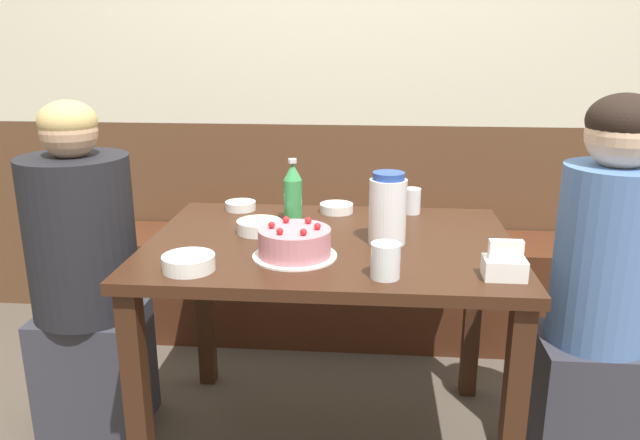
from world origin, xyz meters
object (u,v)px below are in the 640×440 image
at_px(birthday_cake, 295,243).
at_px(glass_tumbler_short, 385,261).
at_px(napkin_holder, 505,264).
at_px(water_pitcher, 388,209).
at_px(bowl_side_dish, 259,227).
at_px(bowl_soup_white, 189,263).
at_px(soju_bottle, 293,193).
at_px(person_teal_shirt, 600,303).
at_px(bench_seat, 342,287).
at_px(bowl_rice_small, 241,206).
at_px(bowl_sauce_shallow, 338,208).
at_px(person_pale_blue_shirt, 86,280).
at_px(glass_water_tall, 412,201).

bearing_deg(birthday_cake, glass_tumbler_short, -28.44).
bearing_deg(napkin_holder, water_pitcher, 138.73).
height_order(bowl_side_dish, glass_tumbler_short, glass_tumbler_short).
bearing_deg(bowl_soup_white, soju_bottle, 64.52).
bearing_deg(birthday_cake, napkin_holder, -11.55).
distance_m(water_pitcher, person_teal_shirt, 0.71).
bearing_deg(bench_seat, water_pitcher, -78.21).
relative_size(birthday_cake, bowl_rice_small, 2.21).
bearing_deg(napkin_holder, birthday_cake, 168.45).
bearing_deg(bench_seat, bowl_soup_white, -108.15).
bearing_deg(soju_bottle, birthday_cake, -82.03).
relative_size(bench_seat, bowl_sauce_shallow, 17.66).
bearing_deg(person_pale_blue_shirt, soju_bottle, 12.66).
distance_m(bowl_soup_white, glass_tumbler_short, 0.54).
xyz_separation_m(birthday_cake, bowl_sauce_shallow, (0.10, 0.49, -0.03)).
relative_size(soju_bottle, bowl_rice_small, 1.99).
height_order(glass_water_tall, glass_tumbler_short, glass_tumbler_short).
bearing_deg(soju_bottle, water_pitcher, -31.88).
bearing_deg(person_teal_shirt, napkin_holder, 35.10).
height_order(napkin_holder, person_pale_blue_shirt, person_pale_blue_shirt).
distance_m(bowl_rice_small, bowl_sauce_shallow, 0.36).
xyz_separation_m(person_teal_shirt, person_pale_blue_shirt, (-1.66, 0.06, -0.01)).
distance_m(bowl_rice_small, person_teal_shirt, 1.25).
bearing_deg(water_pitcher, birthday_cake, -150.84).
distance_m(glass_tumbler_short, person_pale_blue_shirt, 1.08).
distance_m(bowl_side_dish, bowl_sauce_shallow, 0.36).
bearing_deg(water_pitcher, glass_water_tall, 74.66).
bearing_deg(napkin_holder, person_teal_shirt, 35.10).
distance_m(glass_water_tall, person_teal_shirt, 0.70).
xyz_separation_m(bowl_soup_white, glass_tumbler_short, (0.54, -0.01, 0.03)).
distance_m(bowl_rice_small, glass_tumbler_short, 0.82).
bearing_deg(bowl_soup_white, bowl_rice_small, 88.77).
distance_m(napkin_holder, person_pale_blue_shirt, 1.36).
bearing_deg(bench_seat, bowl_side_dish, -107.07).
bearing_deg(glass_tumbler_short, bench_seat, 98.36).
xyz_separation_m(birthday_cake, bowl_soup_white, (-0.28, -0.13, -0.02)).
bearing_deg(bowl_soup_white, bowl_sauce_shallow, 58.96).
xyz_separation_m(glass_water_tall, glass_tumbler_short, (-0.10, -0.64, 0.00)).
distance_m(bowl_soup_white, person_pale_blue_shirt, 0.60).
bearing_deg(glass_water_tall, soju_bottle, -159.96).
distance_m(napkin_holder, person_teal_shirt, 0.48).
bearing_deg(water_pitcher, bowl_sauce_shallow, 117.02).
distance_m(water_pitcher, glass_water_tall, 0.37).
bearing_deg(bowl_rice_small, glass_tumbler_short, -50.46).
distance_m(water_pitcher, bowl_rice_small, 0.64).
distance_m(bench_seat, glass_tumbler_short, 1.27).
xyz_separation_m(bench_seat, bowl_soup_white, (-0.37, -1.12, 0.52)).
bearing_deg(birthday_cake, glass_water_tall, 53.82).
bearing_deg(person_pale_blue_shirt, bench_seat, 43.97).
distance_m(soju_bottle, glass_water_tall, 0.44).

